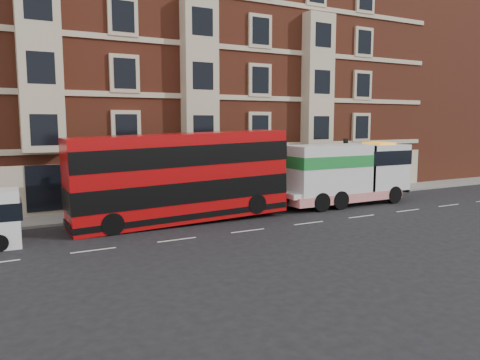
# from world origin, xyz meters

# --- Properties ---
(ground) EXTENTS (120.00, 120.00, 0.00)m
(ground) POSITION_xyz_m (0.00, 0.00, 0.00)
(ground) COLOR black
(ground) RESTS_ON ground
(sidewalk) EXTENTS (90.00, 3.00, 0.15)m
(sidewalk) POSITION_xyz_m (0.00, 7.50, 0.07)
(sidewalk) COLOR slate
(sidewalk) RESTS_ON ground
(victorian_terrace) EXTENTS (45.00, 12.00, 20.40)m
(victorian_terrace) POSITION_xyz_m (0.50, 15.00, 10.07)
(victorian_terrace) COLOR brown
(victorian_terrace) RESTS_ON ground
(filler_east) EXTENTS (18.00, 10.00, 19.00)m
(filler_east) POSITION_xyz_m (32.00, 14.00, 9.43)
(filler_east) COLOR brown
(filler_east) RESTS_ON ground
(lamp_post_west) EXTENTS (0.35, 0.15, 4.35)m
(lamp_post_west) POSITION_xyz_m (-6.00, 6.20, 2.68)
(lamp_post_west) COLOR black
(lamp_post_west) RESTS_ON sidewalk
(lamp_post_east) EXTENTS (0.35, 0.15, 4.35)m
(lamp_post_east) POSITION_xyz_m (12.00, 6.20, 2.68)
(lamp_post_east) COLOR black
(lamp_post_east) RESTS_ON sidewalk
(double_decker_bus) EXTENTS (12.58, 2.89, 5.10)m
(double_decker_bus) POSITION_xyz_m (-2.29, 3.73, 2.70)
(double_decker_bus) COLOR #AE090B
(double_decker_bus) RESTS_ON ground
(tow_truck) EXTENTS (10.08, 2.98, 4.20)m
(tow_truck) POSITION_xyz_m (9.77, 3.73, 2.23)
(tow_truck) COLOR silver
(tow_truck) RESTS_ON ground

